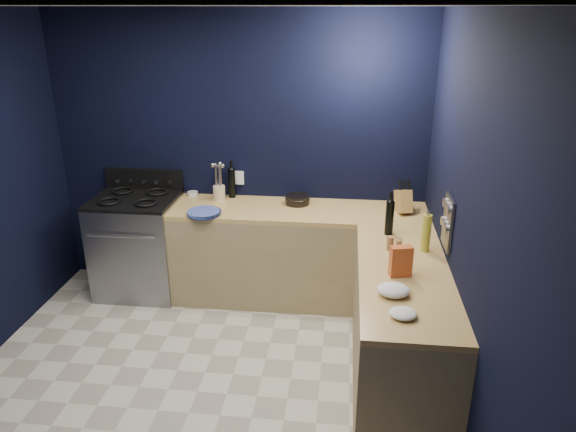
# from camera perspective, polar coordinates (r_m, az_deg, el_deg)

# --- Properties ---
(floor) EXTENTS (3.50, 3.50, 0.02)m
(floor) POSITION_cam_1_polar(r_m,az_deg,el_deg) (4.13, -9.63, -18.05)
(floor) COLOR beige
(floor) RESTS_ON ground
(ceiling) EXTENTS (3.50, 3.50, 0.02)m
(ceiling) POSITION_cam_1_polar(r_m,az_deg,el_deg) (3.21, -12.69, 21.17)
(ceiling) COLOR silver
(ceiling) RESTS_ON ground
(wall_back) EXTENTS (3.50, 0.02, 2.60)m
(wall_back) POSITION_cam_1_polar(r_m,az_deg,el_deg) (5.08, -5.26, 6.53)
(wall_back) COLOR black
(wall_back) RESTS_ON ground
(wall_right) EXTENTS (0.02, 3.50, 2.60)m
(wall_right) POSITION_cam_1_polar(r_m,az_deg,el_deg) (3.40, 18.76, -2.23)
(wall_right) COLOR black
(wall_right) RESTS_ON ground
(wall_front) EXTENTS (3.50, 0.02, 2.60)m
(wall_front) POSITION_cam_1_polar(r_m,az_deg,el_deg) (2.08, -25.73, -19.64)
(wall_front) COLOR black
(wall_front) RESTS_ON ground
(cab_back) EXTENTS (2.30, 0.63, 0.86)m
(cab_back) POSITION_cam_1_polar(r_m,az_deg,el_deg) (4.99, 1.12, -4.30)
(cab_back) COLOR tan
(cab_back) RESTS_ON floor
(top_back) EXTENTS (2.30, 0.63, 0.04)m
(top_back) POSITION_cam_1_polar(r_m,az_deg,el_deg) (4.82, 1.16, 0.52)
(top_back) COLOR olive
(top_back) RESTS_ON cab_back
(cab_right) EXTENTS (0.63, 1.67, 0.86)m
(cab_right) POSITION_cam_1_polar(r_m,az_deg,el_deg) (4.00, 11.81, -11.92)
(cab_right) COLOR tan
(cab_right) RESTS_ON floor
(top_right) EXTENTS (0.63, 1.67, 0.04)m
(top_right) POSITION_cam_1_polar(r_m,az_deg,el_deg) (3.77, 12.32, -6.19)
(top_right) COLOR olive
(top_right) RESTS_ON cab_right
(gas_range) EXTENTS (0.76, 0.66, 0.92)m
(gas_range) POSITION_cam_1_polar(r_m,az_deg,el_deg) (5.31, -15.57, -3.13)
(gas_range) COLOR gray
(gas_range) RESTS_ON floor
(oven_door) EXTENTS (0.59, 0.02, 0.42)m
(oven_door) POSITION_cam_1_polar(r_m,az_deg,el_deg) (5.06, -16.83, -4.70)
(oven_door) COLOR black
(oven_door) RESTS_ON gas_range
(cooktop) EXTENTS (0.76, 0.66, 0.03)m
(cooktop) POSITION_cam_1_polar(r_m,az_deg,el_deg) (5.14, -16.09, 1.69)
(cooktop) COLOR black
(cooktop) RESTS_ON gas_range
(backguard) EXTENTS (0.76, 0.06, 0.20)m
(backguard) POSITION_cam_1_polar(r_m,az_deg,el_deg) (5.37, -15.04, 3.82)
(backguard) COLOR black
(backguard) RESTS_ON gas_range
(spice_panel) EXTENTS (0.02, 0.28, 0.38)m
(spice_panel) POSITION_cam_1_polar(r_m,az_deg,el_deg) (3.94, 16.66, -0.63)
(spice_panel) COLOR gray
(spice_panel) RESTS_ON wall_right
(wall_outlet) EXTENTS (0.09, 0.02, 0.13)m
(wall_outlet) POSITION_cam_1_polar(r_m,az_deg,el_deg) (5.12, -5.23, 4.08)
(wall_outlet) COLOR white
(wall_outlet) RESTS_ON wall_back
(plate_stack) EXTENTS (0.34, 0.34, 0.04)m
(plate_stack) POSITION_cam_1_polar(r_m,az_deg,el_deg) (4.73, -8.98, 0.33)
(plate_stack) COLOR #33498E
(plate_stack) RESTS_ON top_back
(ramekin) EXTENTS (0.10, 0.10, 0.04)m
(ramekin) POSITION_cam_1_polar(r_m,az_deg,el_deg) (5.23, -10.11, 2.36)
(ramekin) COLOR white
(ramekin) RESTS_ON top_back
(utensil_crock) EXTENTS (0.14, 0.14, 0.14)m
(utensil_crock) POSITION_cam_1_polar(r_m,az_deg,el_deg) (5.05, -7.33, 2.45)
(utensil_crock) COLOR beige
(utensil_crock) RESTS_ON top_back
(wine_bottle_back) EXTENTS (0.08, 0.08, 0.28)m
(wine_bottle_back) POSITION_cam_1_polar(r_m,az_deg,el_deg) (5.10, -5.99, 3.49)
(wine_bottle_back) COLOR black
(wine_bottle_back) RESTS_ON top_back
(lemon_basket) EXTENTS (0.28, 0.28, 0.08)m
(lemon_basket) POSITION_cam_1_polar(r_m,az_deg,el_deg) (4.92, 1.02, 1.75)
(lemon_basket) COLOR black
(lemon_basket) RESTS_ON top_back
(knife_block) EXTENTS (0.16, 0.25, 0.25)m
(knife_block) POSITION_cam_1_polar(r_m,az_deg,el_deg) (4.81, 12.16, 1.54)
(knife_block) COLOR olive
(knife_block) RESTS_ON top_back
(wine_bottle_right) EXTENTS (0.08, 0.08, 0.27)m
(wine_bottle_right) POSITION_cam_1_polar(r_m,az_deg,el_deg) (4.31, 10.75, -0.23)
(wine_bottle_right) COLOR black
(wine_bottle_right) RESTS_ON top_right
(oil_bottle) EXTENTS (0.07, 0.07, 0.29)m
(oil_bottle) POSITION_cam_1_polar(r_m,az_deg,el_deg) (4.07, 14.50, -1.77)
(oil_bottle) COLOR #A6A32F
(oil_bottle) RESTS_ON top_right
(spice_jar_near) EXTENTS (0.06, 0.06, 0.11)m
(spice_jar_near) POSITION_cam_1_polar(r_m,az_deg,el_deg) (4.06, 10.82, -2.88)
(spice_jar_near) COLOR olive
(spice_jar_near) RESTS_ON top_right
(spice_jar_far) EXTENTS (0.06, 0.06, 0.09)m
(spice_jar_far) POSITION_cam_1_polar(r_m,az_deg,el_deg) (4.06, 11.71, -3.10)
(spice_jar_far) COLOR olive
(spice_jar_far) RESTS_ON top_right
(crouton_bag) EXTENTS (0.16, 0.10, 0.21)m
(crouton_bag) POSITION_cam_1_polar(r_m,az_deg,el_deg) (3.67, 11.91, -4.74)
(crouton_bag) COLOR red
(crouton_bag) RESTS_ON top_right
(towel_front) EXTENTS (0.24, 0.22, 0.07)m
(towel_front) POSITION_cam_1_polar(r_m,az_deg,el_deg) (3.46, 11.14, -7.74)
(towel_front) COLOR white
(towel_front) RESTS_ON top_right
(towel_end) EXTENTS (0.20, 0.19, 0.05)m
(towel_end) POSITION_cam_1_polar(r_m,az_deg,el_deg) (3.25, 12.15, -10.11)
(towel_end) COLOR white
(towel_end) RESTS_ON top_right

